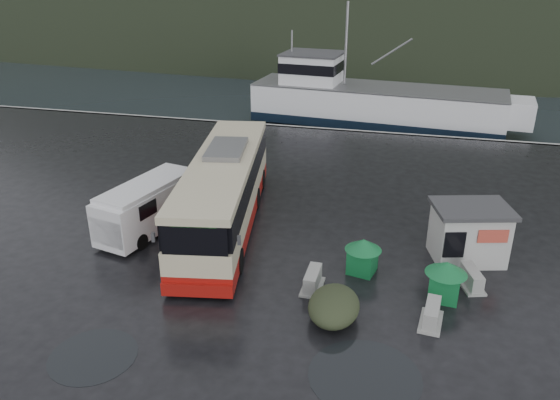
% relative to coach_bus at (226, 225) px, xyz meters
% --- Properties ---
extents(ground, '(160.00, 160.00, 0.00)m').
position_rel_coach_bus_xyz_m(ground, '(2.20, -2.73, 0.00)').
color(ground, black).
rests_on(ground, ground).
extents(harbor_water, '(300.00, 180.00, 0.02)m').
position_rel_coach_bus_xyz_m(harbor_water, '(2.20, 107.27, 0.00)').
color(harbor_water, black).
rests_on(harbor_water, ground).
extents(quay_edge, '(160.00, 0.60, 1.50)m').
position_rel_coach_bus_xyz_m(quay_edge, '(2.20, 17.27, 0.00)').
color(quay_edge, '#999993').
rests_on(quay_edge, ground).
extents(coach_bus, '(5.31, 13.21, 3.64)m').
position_rel_coach_bus_xyz_m(coach_bus, '(0.00, 0.00, 0.00)').
color(coach_bus, beige).
rests_on(coach_bus, ground).
extents(white_van, '(3.23, 6.03, 2.39)m').
position_rel_coach_bus_xyz_m(white_van, '(-3.27, -1.29, 0.00)').
color(white_van, white).
rests_on(white_van, ground).
extents(waste_bin_left, '(1.27, 1.27, 1.49)m').
position_rel_coach_bus_xyz_m(waste_bin_left, '(6.80, -2.73, 0.00)').
color(waste_bin_left, '#126833').
rests_on(waste_bin_left, ground).
extents(waste_bin_right, '(1.22, 1.22, 1.55)m').
position_rel_coach_bus_xyz_m(waste_bin_right, '(9.97, -3.88, 0.00)').
color(waste_bin_right, '#126833').
rests_on(waste_bin_right, ground).
extents(dome_tent, '(1.86, 2.57, 1.00)m').
position_rel_coach_bus_xyz_m(dome_tent, '(6.16, -6.12, 0.00)').
color(dome_tent, '#2D3620').
rests_on(dome_tent, ground).
extents(ticket_kiosk, '(3.60, 3.07, 2.42)m').
position_rel_coach_bus_xyz_m(ticket_kiosk, '(10.97, -0.55, 0.00)').
color(ticket_kiosk, '#BBBBB6').
rests_on(ticket_kiosk, ground).
extents(jersey_barrier_a, '(0.77, 1.52, 0.76)m').
position_rel_coach_bus_xyz_m(jersey_barrier_a, '(5.07, -4.41, 0.00)').
color(jersey_barrier_a, '#999993').
rests_on(jersey_barrier_a, ground).
extents(jersey_barrier_b, '(1.14, 1.63, 0.74)m').
position_rel_coach_bus_xyz_m(jersey_barrier_b, '(11.04, -2.81, 0.00)').
color(jersey_barrier_b, '#999993').
rests_on(jersey_barrier_b, ground).
extents(jersey_barrier_c, '(0.92, 1.58, 0.75)m').
position_rel_coach_bus_xyz_m(jersey_barrier_c, '(9.52, -5.60, 0.00)').
color(jersey_barrier_c, '#999993').
rests_on(jersey_barrier_c, ground).
extents(fishing_trawler, '(25.27, 7.88, 9.94)m').
position_rel_coach_bus_xyz_m(fishing_trawler, '(5.12, 24.46, 0.00)').
color(fishing_trawler, white).
rests_on(fishing_trawler, ground).
extents(puddles, '(11.75, 4.33, 0.01)m').
position_rel_coach_bus_xyz_m(puddles, '(4.15, -9.30, 0.01)').
color(puddles, black).
rests_on(puddles, ground).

